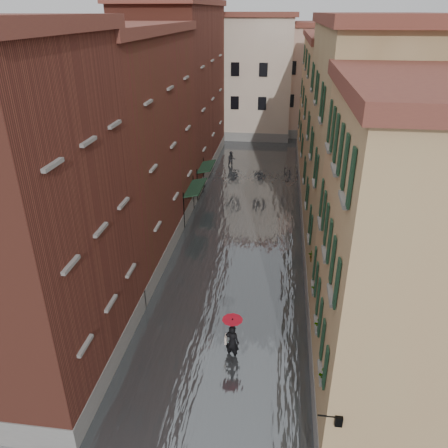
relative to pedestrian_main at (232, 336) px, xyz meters
The scene contains 16 objects.
ground 1.55m from the pedestrian_main, 133.30° to the left, with size 120.00×120.00×0.00m, color #5D5E60.
floodwater 13.78m from the pedestrian_main, 92.82° to the left, with size 10.00×60.00×0.20m, color #4B5053.
building_left_near 9.41m from the pedestrian_main, behind, with size 6.00×8.00×13.00m, color brown.
building_left_mid 13.37m from the pedestrian_main, 128.31° to the left, with size 6.00×14.00×12.50m, color #5C211D.
building_left_far 26.52m from the pedestrian_main, 107.25° to the left, with size 6.00×16.00×14.00m, color brown.
building_right_near 7.90m from the pedestrian_main, 11.47° to the right, with size 6.00×8.00×11.50m, color tan.
building_right_mid 12.75m from the pedestrian_main, 56.94° to the left, with size 6.00×14.00×13.00m, color tan.
building_right_far 25.92m from the pedestrian_main, 75.65° to the left, with size 6.00×16.00×11.50m, color tan.
building_end_cream 39.25m from the pedestrian_main, 95.42° to the left, with size 12.00×9.00×13.00m, color beige.
building_end_pink 41.34m from the pedestrian_main, 82.55° to the left, with size 10.00×9.00×12.00m, color tan.
awning_near 14.10m from the pedestrian_main, 107.23° to the left, with size 1.09×3.40×2.80m.
awning_far 18.52m from the pedestrian_main, 103.02° to the left, with size 1.09×2.92×2.80m.
wall_lantern 6.67m from the pedestrian_main, 55.32° to the right, with size 0.71×0.22×0.35m.
window_planters 4.15m from the pedestrian_main, ahead, with size 0.59×8.47×0.84m.
pedestrian_main is the anchor object (origin of this frame).
pedestrian_far 25.60m from the pedestrian_main, 96.74° to the left, with size 0.78×0.61×1.61m, color black.
Camera 1 is at (2.23, -15.14, 13.58)m, focal length 35.00 mm.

